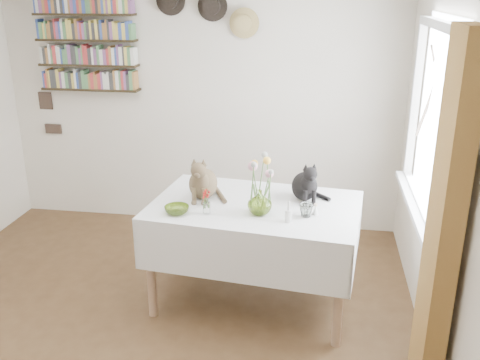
% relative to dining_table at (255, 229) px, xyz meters
% --- Properties ---
extents(room, '(4.08, 4.58, 2.58)m').
position_rel_dining_table_xyz_m(room, '(-0.75, -0.78, 0.63)').
color(room, brown).
rests_on(room, ground).
extents(window, '(0.12, 1.52, 1.32)m').
position_rel_dining_table_xyz_m(window, '(1.22, 0.02, 0.77)').
color(window, white).
rests_on(window, room).
extents(curtain, '(0.12, 0.38, 2.10)m').
position_rel_dining_table_xyz_m(curtain, '(1.15, -0.90, 0.53)').
color(curtain, brown).
rests_on(curtain, room).
extents(dining_table, '(1.65, 1.16, 0.83)m').
position_rel_dining_table_xyz_m(dining_table, '(0.00, 0.00, 0.00)').
color(dining_table, white).
rests_on(dining_table, room).
extents(tabby_cat, '(0.24, 0.31, 0.36)m').
position_rel_dining_table_xyz_m(tabby_cat, '(-0.41, 0.07, 0.38)').
color(tabby_cat, brown).
rests_on(tabby_cat, dining_table).
extents(black_cat, '(0.30, 0.33, 0.33)m').
position_rel_dining_table_xyz_m(black_cat, '(0.36, 0.17, 0.37)').
color(black_cat, black).
rests_on(black_cat, dining_table).
extents(flower_vase, '(0.20, 0.20, 0.18)m').
position_rel_dining_table_xyz_m(flower_vase, '(0.05, -0.18, 0.30)').
color(flower_vase, '#9FBC49').
rests_on(flower_vase, dining_table).
extents(green_bowl, '(0.19, 0.19, 0.06)m').
position_rel_dining_table_xyz_m(green_bowl, '(-0.54, -0.26, 0.23)').
color(green_bowl, '#9FBC49').
rests_on(green_bowl, dining_table).
extents(drinking_glass, '(0.14, 0.14, 0.10)m').
position_rel_dining_table_xyz_m(drinking_glass, '(0.39, -0.17, 0.25)').
color(drinking_glass, white).
rests_on(drinking_glass, dining_table).
extents(candlestick, '(0.04, 0.04, 0.16)m').
position_rel_dining_table_xyz_m(candlestick, '(0.27, -0.29, 0.26)').
color(candlestick, white).
rests_on(candlestick, dining_table).
extents(berry_jar, '(0.05, 0.05, 0.22)m').
position_rel_dining_table_xyz_m(berry_jar, '(-0.32, -0.23, 0.30)').
color(berry_jar, white).
rests_on(berry_jar, dining_table).
extents(porcelain_figurine, '(0.05, 0.05, 0.09)m').
position_rel_dining_table_xyz_m(porcelain_figurine, '(0.45, -0.13, 0.24)').
color(porcelain_figurine, white).
rests_on(porcelain_figurine, dining_table).
extents(flower_bouquet, '(0.17, 0.13, 0.39)m').
position_rel_dining_table_xyz_m(flower_bouquet, '(0.06, -0.17, 0.54)').
color(flower_bouquet, '#4C7233').
rests_on(flower_bouquet, flower_vase).
extents(bookshelf_unit, '(1.00, 0.16, 0.91)m').
position_rel_dining_table_xyz_m(bookshelf_unit, '(-1.85, 1.38, 1.22)').
color(bookshelf_unit, black).
rests_on(bookshelf_unit, room).
extents(wall_hats, '(0.98, 0.09, 0.48)m').
position_rel_dining_table_xyz_m(wall_hats, '(-0.63, 1.41, 1.54)').
color(wall_hats, black).
rests_on(wall_hats, room).
extents(wall_art_plaques, '(0.21, 0.02, 0.44)m').
position_rel_dining_table_xyz_m(wall_art_plaques, '(-2.38, 1.45, 0.50)').
color(wall_art_plaques, '#38281E').
rests_on(wall_art_plaques, room).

